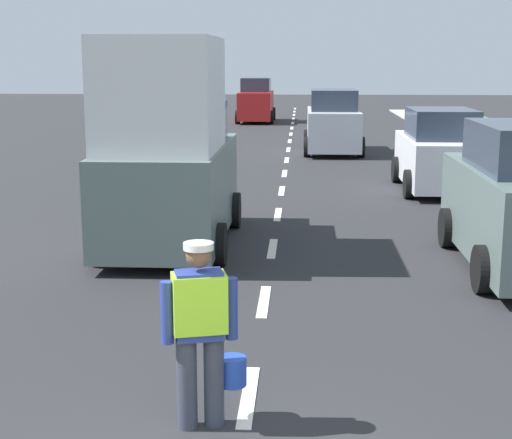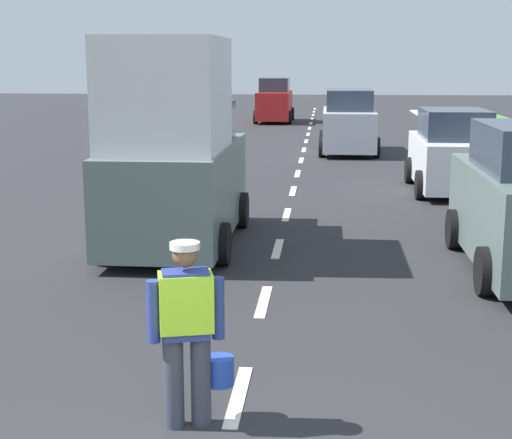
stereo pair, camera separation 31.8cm
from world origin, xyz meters
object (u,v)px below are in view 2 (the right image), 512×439
Objects in this scene: delivery_truck at (175,154)px; car_oncoming_third at (275,102)px; road_worker at (189,325)px; car_parked_far at (452,154)px; car_outgoing_far at (349,124)px.

car_oncoming_third is (-0.15, 27.65, -0.56)m from delivery_truck.
car_oncoming_third reaches higher than road_worker.
road_worker is at bearing -108.05° from car_parked_far.
road_worker is at bearing -87.40° from car_oncoming_third.
car_parked_far is (5.79, -21.39, -0.12)m from car_oncoming_third.
car_outgoing_far is 0.98× the size of car_oncoming_third.
car_oncoming_third is 22.16m from car_parked_far.
delivery_truck reaches higher than car_parked_far.
delivery_truck is at bearing -103.21° from car_outgoing_far.
car_parked_far is (4.23, 12.97, 0.00)m from road_worker.
delivery_truck reaches higher than car_outgoing_far.
car_oncoming_third reaches higher than car_outgoing_far.
road_worker is at bearing -78.08° from delivery_truck.
delivery_truck reaches higher than car_oncoming_third.
delivery_truck is 14.56m from car_outgoing_far.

